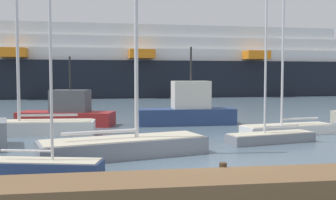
{
  "coord_description": "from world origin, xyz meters",
  "views": [
    {
      "loc": [
        -3.59,
        -14.33,
        3.46
      ],
      "look_at": [
        0.0,
        9.22,
        1.99
      ],
      "focal_mm": 42.96,
      "sensor_mm": 36.0,
      "label": 1
    }
  ],
  "objects_px": {
    "sailboat_0": "(288,128)",
    "fishing_boat_2": "(67,113)",
    "sailboat_4": "(30,124)",
    "sailboat_3": "(271,135)",
    "sailboat_5": "(124,144)",
    "sailboat_2": "(44,164)",
    "fishing_boat_3": "(188,109)",
    "cruise_ship": "(79,64)"
  },
  "relations": [
    {
      "from": "sailboat_0",
      "to": "fishing_boat_2",
      "type": "bearing_deg",
      "value": -34.92
    },
    {
      "from": "sailboat_0",
      "to": "sailboat_4",
      "type": "bearing_deg",
      "value": -17.41
    },
    {
      "from": "sailboat_3",
      "to": "sailboat_5",
      "type": "height_order",
      "value": "sailboat_5"
    },
    {
      "from": "sailboat_2",
      "to": "fishing_boat_3",
      "type": "bearing_deg",
      "value": 72.9
    },
    {
      "from": "sailboat_5",
      "to": "fishing_boat_2",
      "type": "distance_m",
      "value": 11.69
    },
    {
      "from": "sailboat_3",
      "to": "fishing_boat_3",
      "type": "distance_m",
      "value": 8.6
    },
    {
      "from": "sailboat_2",
      "to": "fishing_boat_3",
      "type": "height_order",
      "value": "sailboat_2"
    },
    {
      "from": "sailboat_3",
      "to": "sailboat_5",
      "type": "relative_size",
      "value": 0.77
    },
    {
      "from": "sailboat_3",
      "to": "fishing_boat_3",
      "type": "bearing_deg",
      "value": -83.96
    },
    {
      "from": "sailboat_5",
      "to": "cruise_ship",
      "type": "distance_m",
      "value": 50.28
    },
    {
      "from": "sailboat_2",
      "to": "sailboat_5",
      "type": "relative_size",
      "value": 0.76
    },
    {
      "from": "sailboat_5",
      "to": "cruise_ship",
      "type": "xyz_separation_m",
      "value": [
        -5.09,
        49.8,
        4.69
      ]
    },
    {
      "from": "sailboat_2",
      "to": "cruise_ship",
      "type": "bearing_deg",
      "value": 105.54
    },
    {
      "from": "sailboat_0",
      "to": "sailboat_3",
      "type": "relative_size",
      "value": 1.02
    },
    {
      "from": "cruise_ship",
      "to": "sailboat_2",
      "type": "bearing_deg",
      "value": -90.03
    },
    {
      "from": "sailboat_5",
      "to": "sailboat_4",
      "type": "bearing_deg",
      "value": 111.39
    },
    {
      "from": "fishing_boat_2",
      "to": "sailboat_4",
      "type": "bearing_deg",
      "value": -97.57
    },
    {
      "from": "sailboat_0",
      "to": "sailboat_4",
      "type": "distance_m",
      "value": 15.07
    },
    {
      "from": "sailboat_4",
      "to": "fishing_boat_2",
      "type": "bearing_deg",
      "value": -109.78
    },
    {
      "from": "fishing_boat_3",
      "to": "cruise_ship",
      "type": "relative_size",
      "value": 0.07
    },
    {
      "from": "sailboat_0",
      "to": "cruise_ship",
      "type": "height_order",
      "value": "cruise_ship"
    },
    {
      "from": "sailboat_0",
      "to": "fishing_boat_2",
      "type": "height_order",
      "value": "sailboat_0"
    },
    {
      "from": "fishing_boat_3",
      "to": "cruise_ship",
      "type": "height_order",
      "value": "cruise_ship"
    },
    {
      "from": "sailboat_2",
      "to": "sailboat_3",
      "type": "distance_m",
      "value": 11.71
    },
    {
      "from": "sailboat_5",
      "to": "fishing_boat_2",
      "type": "bearing_deg",
      "value": 91.9
    },
    {
      "from": "fishing_boat_3",
      "to": "sailboat_4",
      "type": "bearing_deg",
      "value": -161.72
    },
    {
      "from": "sailboat_2",
      "to": "sailboat_5",
      "type": "height_order",
      "value": "sailboat_5"
    },
    {
      "from": "sailboat_2",
      "to": "sailboat_0",
      "type": "bearing_deg",
      "value": 44.83
    },
    {
      "from": "sailboat_0",
      "to": "sailboat_3",
      "type": "height_order",
      "value": "sailboat_0"
    },
    {
      "from": "sailboat_0",
      "to": "sailboat_4",
      "type": "relative_size",
      "value": 0.63
    },
    {
      "from": "sailboat_2",
      "to": "fishing_boat_2",
      "type": "height_order",
      "value": "sailboat_2"
    },
    {
      "from": "sailboat_0",
      "to": "sailboat_2",
      "type": "relative_size",
      "value": 1.04
    },
    {
      "from": "sailboat_2",
      "to": "fishing_boat_2",
      "type": "xyz_separation_m",
      "value": [
        -0.52,
        14.07,
        0.49
      ]
    },
    {
      "from": "fishing_boat_2",
      "to": "fishing_boat_3",
      "type": "relative_size",
      "value": 1.01
    },
    {
      "from": "sailboat_0",
      "to": "fishing_boat_3",
      "type": "relative_size",
      "value": 1.2
    },
    {
      "from": "sailboat_2",
      "to": "sailboat_5",
      "type": "bearing_deg",
      "value": 58.16
    },
    {
      "from": "sailboat_3",
      "to": "cruise_ship",
      "type": "distance_m",
      "value": 49.4
    },
    {
      "from": "sailboat_3",
      "to": "sailboat_5",
      "type": "distance_m",
      "value": 7.92
    },
    {
      "from": "sailboat_2",
      "to": "fishing_boat_3",
      "type": "relative_size",
      "value": 1.16
    },
    {
      "from": "sailboat_0",
      "to": "fishing_boat_3",
      "type": "bearing_deg",
      "value": -58.15
    },
    {
      "from": "fishing_boat_2",
      "to": "fishing_boat_3",
      "type": "height_order",
      "value": "fishing_boat_3"
    },
    {
      "from": "sailboat_4",
      "to": "fishing_boat_2",
      "type": "relative_size",
      "value": 1.88
    }
  ]
}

